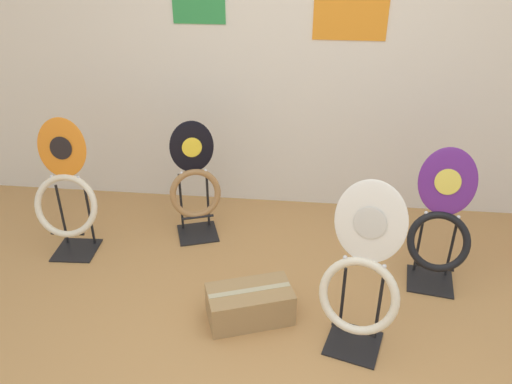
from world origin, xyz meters
TOP-DOWN VIEW (x-y plane):
  - wall_back at (-0.00, 2.02)m, footprint 8.00×0.07m
  - toilet_seat_display_white_plain at (0.38, 0.46)m, footprint 0.44×0.35m
  - toilet_seat_display_orange_sun at (-1.49, 1.13)m, footprint 0.43×0.30m
  - toilet_seat_display_jazz_black at (-0.69, 1.42)m, footprint 0.38×0.36m
  - toilet_seat_display_purple_note at (0.90, 1.07)m, footprint 0.40×0.37m
  - storage_box at (-0.20, 0.60)m, footprint 0.54×0.40m

SIDE VIEW (x-z plane):
  - storage_box at x=-0.20m, z-range 0.00..0.20m
  - toilet_seat_display_jazz_black at x=-0.69m, z-range -0.04..0.83m
  - toilet_seat_display_purple_note at x=0.90m, z-range -0.03..0.84m
  - toilet_seat_display_orange_sun at x=-1.49m, z-range -0.03..0.91m
  - toilet_seat_display_white_plain at x=0.38m, z-range -0.03..0.92m
  - wall_back at x=0.00m, z-range 0.00..2.60m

